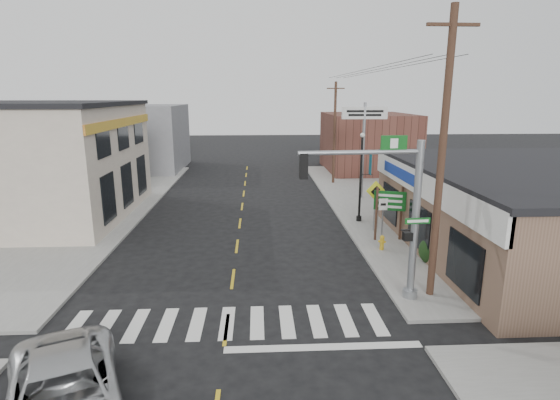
{
  "coord_description": "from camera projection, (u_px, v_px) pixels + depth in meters",
  "views": [
    {
      "loc": [
        1.07,
        -12.87,
        7.43
      ],
      "look_at": [
        2.07,
        6.2,
        2.8
      ],
      "focal_mm": 28.0,
      "sensor_mm": 36.0,
      "label": 1
    }
  ],
  "objects": [
    {
      "name": "left_building",
      "position": [
        24.0,
        163.0,
        26.31
      ],
      "size": [
        12.0,
        12.0,
        6.8
      ],
      "primitive_type": "cube",
      "color": "beige",
      "rests_on": "ground"
    },
    {
      "name": "fire_hydrant",
      "position": [
        382.0,
        242.0,
        21.0
      ],
      "size": [
        0.23,
        0.23,
        0.72
      ],
      "rotation": [
        0.0,
        0.0,
        -0.42
      ],
      "color": "gold",
      "rests_on": "sidewalk_right"
    },
    {
      "name": "guide_sign",
      "position": [
        389.0,
        206.0,
        22.09
      ],
      "size": [
        1.58,
        0.13,
        2.77
      ],
      "rotation": [
        0.0,
        0.0,
        -0.33
      ],
      "color": "#493022",
      "rests_on": "sidewalk_right"
    },
    {
      "name": "dance_center_sign",
      "position": [
        364.0,
        127.0,
        30.62
      ],
      "size": [
        3.18,
        0.2,
        6.77
      ],
      "rotation": [
        0.0,
        0.0,
        -0.04
      ],
      "color": "gray",
      "rests_on": "sidewalk_right"
    },
    {
      "name": "bldg_distant_left",
      "position": [
        137.0,
        138.0,
        43.93
      ],
      "size": [
        9.0,
        10.0,
        6.4
      ],
      "primitive_type": "cube",
      "color": "slate",
      "rests_on": "ground"
    },
    {
      "name": "utility_pole_near",
      "position": [
        442.0,
        156.0,
        15.19
      ],
      "size": [
        1.77,
        0.27,
        10.17
      ],
      "rotation": [
        0.0,
        0.0,
        0.01
      ],
      "color": "#42341E",
      "rests_on": "sidewalk_right"
    },
    {
      "name": "bldg_distant_right",
      "position": [
        367.0,
        142.0,
        43.25
      ],
      "size": [
        8.0,
        10.0,
        5.6
      ],
      "primitive_type": "cube",
      "color": "brown",
      "rests_on": "ground"
    },
    {
      "name": "traffic_signal_pole",
      "position": [
        397.0,
        204.0,
        15.3
      ],
      "size": [
        4.7,
        0.38,
        5.96
      ],
      "rotation": [
        0.0,
        0.0,
        0.06
      ],
      "color": "gray",
      "rests_on": "sidewalk_right"
    },
    {
      "name": "crosswalk",
      "position": [
        227.0,
        323.0,
        14.57
      ],
      "size": [
        11.0,
        2.2,
        0.01
      ],
      "primitive_type": "cube",
      "color": "silver",
      "rests_on": "ground"
    },
    {
      "name": "shrub_back",
      "position": [
        436.0,
        228.0,
        22.92
      ],
      "size": [
        1.2,
        1.2,
        0.9
      ],
      "primitive_type": "ellipsoid",
      "color": "black",
      "rests_on": "sidewalk_right"
    },
    {
      "name": "thrift_store",
      "position": [
        547.0,
        214.0,
        20.27
      ],
      "size": [
        12.0,
        14.0,
        4.0
      ],
      "primitive_type": "cube",
      "color": "brown",
      "rests_on": "ground"
    },
    {
      "name": "center_line",
      "position": [
        237.0,
        246.0,
        21.95
      ],
      "size": [
        0.12,
        56.0,
        0.01
      ],
      "primitive_type": "cube",
      "color": "gold",
      "rests_on": "ground"
    },
    {
      "name": "ground",
      "position": [
        226.0,
        329.0,
        14.18
      ],
      "size": [
        140.0,
        140.0,
        0.0
      ],
      "primitive_type": "plane",
      "color": "black",
      "rests_on": "ground"
    },
    {
      "name": "sidewalk_left",
      "position": [
        91.0,
        220.0,
        26.32
      ],
      "size": [
        6.0,
        38.0,
        0.13
      ],
      "primitive_type": "cube",
      "color": "gray",
      "rests_on": "ground"
    },
    {
      "name": "lamp_post",
      "position": [
        362.0,
        171.0,
        25.19
      ],
      "size": [
        0.67,
        0.53,
        5.19
      ],
      "rotation": [
        0.0,
        0.0,
        0.01
      ],
      "color": "black",
      "rests_on": "sidewalk_right"
    },
    {
      "name": "ped_crossing_sign",
      "position": [
        375.0,
        197.0,
        23.61
      ],
      "size": [
        1.09,
        0.08,
        2.79
      ],
      "rotation": [
        0.0,
        0.0,
        0.15
      ],
      "color": "gray",
      "rests_on": "sidewalk_right"
    },
    {
      "name": "bare_tree",
      "position": [
        459.0,
        183.0,
        18.4
      ],
      "size": [
        2.32,
        2.32,
        4.64
      ],
      "rotation": [
        0.0,
        0.0,
        -0.21
      ],
      "color": "black",
      "rests_on": "sidewalk_right"
    },
    {
      "name": "shrub_front",
      "position": [
        434.0,
        251.0,
        19.47
      ],
      "size": [
        1.34,
        1.34,
        1.0
      ],
      "primitive_type": "ellipsoid",
      "color": "#203C17",
      "rests_on": "sidewalk_right"
    },
    {
      "name": "suv",
      "position": [
        64.0,
        396.0,
        9.92
      ],
      "size": [
        4.42,
        5.97,
        1.51
      ],
      "primitive_type": "imported",
      "rotation": [
        0.0,
        0.0,
        0.4
      ],
      "color": "#B5B7BA",
      "rests_on": "ground"
    },
    {
      "name": "sidewalk_right",
      "position": [
        385.0,
        216.0,
        27.24
      ],
      "size": [
        6.0,
        38.0,
        0.13
      ],
      "primitive_type": "cube",
      "color": "gray",
      "rests_on": "ground"
    },
    {
      "name": "utility_pole_far",
      "position": [
        335.0,
        132.0,
        36.13
      ],
      "size": [
        1.45,
        0.22,
        8.32
      ],
      "rotation": [
        0.0,
        0.0,
        -0.05
      ],
      "color": "#47311F",
      "rests_on": "sidewalk_right"
    }
  ]
}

